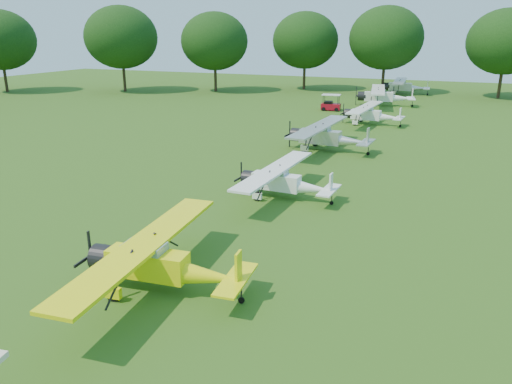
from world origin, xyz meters
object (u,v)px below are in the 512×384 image
at_px(aircraft_7, 404,86).
at_px(golf_cart, 330,105).
at_px(aircraft_4, 326,135).
at_px(aircraft_6, 383,95).
at_px(aircraft_2, 159,261).
at_px(aircraft_5, 370,113).
at_px(aircraft_3, 283,180).

relative_size(aircraft_7, golf_cart, 4.77).
relative_size(aircraft_4, aircraft_6, 0.93).
height_order(aircraft_2, aircraft_4, aircraft_4).
relative_size(aircraft_5, aircraft_7, 0.88).
bearing_deg(aircraft_4, aircraft_2, -86.45).
relative_size(aircraft_2, golf_cart, 4.33).
distance_m(aircraft_7, golf_cart, 20.91).
xyz_separation_m(aircraft_2, aircraft_3, (0.62, 11.94, -0.10)).
xyz_separation_m(aircraft_2, aircraft_4, (-0.15, 24.50, 0.09)).
distance_m(aircraft_3, aircraft_6, 39.79).
relative_size(aircraft_5, golf_cart, 4.20).
height_order(aircraft_3, aircraft_5, aircraft_5).
height_order(aircraft_4, aircraft_7, aircraft_7).
bearing_deg(aircraft_2, aircraft_7, 83.73).
height_order(aircraft_4, aircraft_6, aircraft_6).
bearing_deg(aircraft_4, aircraft_3, -83.27).
xyz_separation_m(aircraft_2, aircraft_7, (1.08, 65.33, 0.12)).
bearing_deg(aircraft_7, aircraft_6, -97.73).
distance_m(aircraft_3, aircraft_7, 53.39).
xyz_separation_m(aircraft_5, aircraft_6, (-0.91, 14.07, 0.22)).
distance_m(aircraft_6, golf_cart, 8.26).
height_order(aircraft_3, golf_cart, golf_cart).
bearing_deg(aircraft_7, aircraft_5, -93.75).
bearing_deg(aircraft_2, golf_cart, 91.14).
height_order(aircraft_3, aircraft_4, aircraft_4).
bearing_deg(aircraft_2, aircraft_3, 81.69).
relative_size(aircraft_4, golf_cart, 4.66).
xyz_separation_m(aircraft_2, golf_cart, (-5.14, 45.38, -0.54)).
relative_size(aircraft_3, aircraft_4, 0.85).
xyz_separation_m(aircraft_5, aircraft_7, (0.07, 27.68, 0.15)).
bearing_deg(golf_cart, aircraft_3, -85.54).
height_order(aircraft_4, aircraft_5, aircraft_4).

